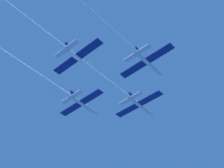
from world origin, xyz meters
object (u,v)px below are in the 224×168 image
(jet_lead, at_px, (123,92))
(jet_left_wing, at_px, (62,90))
(jet_right_wing, at_px, (122,40))
(jet_slot, at_px, (48,35))

(jet_lead, bearing_deg, jet_left_wing, -136.04)
(jet_lead, distance_m, jet_right_wing, 23.67)
(jet_slot, bearing_deg, jet_left_wing, 129.20)
(jet_lead, xyz_separation_m, jet_left_wing, (-15.90, -15.34, 0.34))
(jet_lead, xyz_separation_m, jet_slot, (-0.20, -34.59, 0.67))
(jet_left_wing, bearing_deg, jet_right_wing, -4.83)
(jet_lead, relative_size, jet_right_wing, 0.87)
(jet_right_wing, relative_size, jet_slot, 1.00)
(jet_lead, height_order, jet_left_wing, jet_left_wing)
(jet_left_wing, bearing_deg, jet_slot, -50.80)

